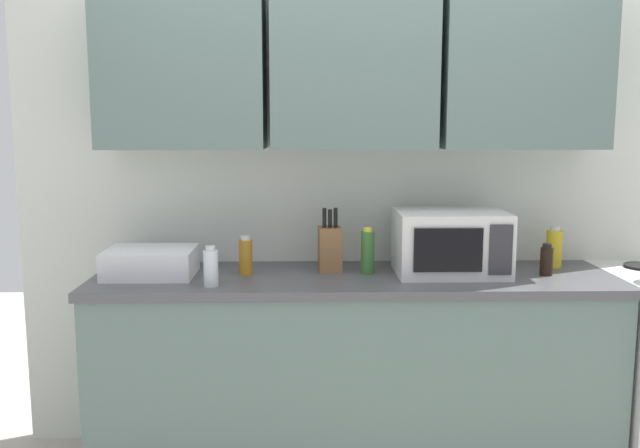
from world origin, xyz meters
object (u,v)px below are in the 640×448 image
object	(u,v)px
knife_block	(330,248)
bottle_yellow_mustard	(554,248)
bottle_green_oil	(368,252)
microwave	(450,242)
bottle_amber_vinegar	(246,256)
bottle_soy_dark	(547,260)
bottle_clear_tall	(211,267)
dish_rack	(151,262)

from	to	relation	value
knife_block	bottle_yellow_mustard	world-z (taller)	knife_block
bottle_green_oil	microwave	bearing A→B (deg)	-1.67
knife_block	bottle_green_oil	xyz separation A→B (m)	(0.17, -0.05, -0.01)
bottle_amber_vinegar	bottle_yellow_mustard	world-z (taller)	bottle_yellow_mustard
bottle_soy_dark	bottle_clear_tall	world-z (taller)	bottle_clear_tall
dish_rack	bottle_green_oil	size ratio (longest dim) A/B	1.84
bottle_green_oil	bottle_clear_tall	world-z (taller)	bottle_green_oil
knife_block	bottle_amber_vinegar	xyz separation A→B (m)	(-0.37, -0.06, -0.02)
bottle_soy_dark	bottle_yellow_mustard	size ratio (longest dim) A/B	0.73
bottle_green_oil	bottle_clear_tall	xyz separation A→B (m)	(-0.66, -0.23, -0.02)
bottle_green_oil	bottle_yellow_mustard	size ratio (longest dim) A/B	1.07
dish_rack	bottle_clear_tall	size ratio (longest dim) A/B	2.26
knife_block	bottle_soy_dark	world-z (taller)	knife_block
bottle_green_oil	knife_block	bearing A→B (deg)	162.05
dish_rack	bottle_clear_tall	distance (m)	0.35
dish_rack	bottle_green_oil	world-z (taller)	bottle_green_oil
bottle_soy_dark	bottle_amber_vinegar	world-z (taller)	bottle_amber_vinegar
bottle_green_oil	bottle_yellow_mustard	bearing A→B (deg)	7.44
bottle_soy_dark	bottle_green_oil	bearing A→B (deg)	175.99
dish_rack	bottle_amber_vinegar	world-z (taller)	bottle_amber_vinegar
knife_block	bottle_soy_dark	distance (m)	0.96
bottle_soy_dark	bottle_amber_vinegar	size ratio (longest dim) A/B	0.82
dish_rack	bottle_soy_dark	size ratio (longest dim) A/B	2.70
bottle_soy_dark	bottle_yellow_mustard	xyz separation A→B (m)	(0.09, 0.17, 0.02)
dish_rack	bottle_soy_dark	xyz separation A→B (m)	(1.74, -0.03, 0.01)
microwave	bottle_green_oil	size ratio (longest dim) A/B	2.33
bottle_amber_vinegar	microwave	bearing A→B (deg)	0.01
knife_block	bottle_soy_dark	size ratio (longest dim) A/B	2.05
bottle_green_oil	bottle_clear_tall	size ratio (longest dim) A/B	1.23
bottle_green_oil	bottle_amber_vinegar	world-z (taller)	bottle_green_oil
knife_block	bottle_yellow_mustard	bearing A→B (deg)	3.33
microwave	bottle_yellow_mustard	bearing A→B (deg)	13.76
bottle_green_oil	bottle_amber_vinegar	distance (m)	0.54
bottle_soy_dark	dish_rack	bearing A→B (deg)	179.16
bottle_amber_vinegar	bottle_clear_tall	bearing A→B (deg)	-119.78
bottle_soy_dark	bottle_yellow_mustard	distance (m)	0.20
bottle_green_oil	bottle_yellow_mustard	distance (m)	0.88
bottle_amber_vinegar	bottle_yellow_mustard	xyz separation A→B (m)	(1.42, 0.13, 0.01)
bottle_yellow_mustard	microwave	bearing A→B (deg)	-166.24
knife_block	bottle_soy_dark	xyz separation A→B (m)	(0.95, -0.11, -0.04)
knife_block	bottle_amber_vinegar	bearing A→B (deg)	-170.19
microwave	knife_block	size ratio (longest dim) A/B	1.66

